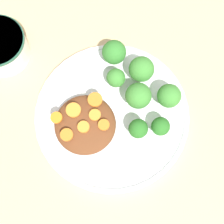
# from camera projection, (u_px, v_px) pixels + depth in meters

# --- Properties ---
(ground_plane) EXTENTS (4.00, 4.00, 0.00)m
(ground_plane) POSITION_uv_depth(u_px,v_px,m) (112.00, 116.00, 0.58)
(ground_plane) COLOR tan
(plate) EXTENTS (0.28, 0.28, 0.02)m
(plate) POSITION_uv_depth(u_px,v_px,m) (112.00, 115.00, 0.57)
(plate) COLOR white
(plate) RESTS_ON ground_plane
(dip_bowl) EXTENTS (0.10, 0.10, 0.06)m
(dip_bowl) POSITION_uv_depth(u_px,v_px,m) (0.00, 46.00, 0.58)
(dip_bowl) COLOR white
(dip_bowl) RESTS_ON ground_plane
(stew_mound) EXTENTS (0.11, 0.11, 0.03)m
(stew_mound) POSITION_uv_depth(u_px,v_px,m) (85.00, 124.00, 0.54)
(stew_mound) COLOR brown
(stew_mound) RESTS_ON plate
(broccoli_floret_0) EXTENTS (0.04, 0.04, 0.05)m
(broccoli_floret_0) POSITION_uv_depth(u_px,v_px,m) (169.00, 96.00, 0.54)
(broccoli_floret_0) COLOR #7FA85B
(broccoli_floret_0) RESTS_ON plate
(broccoli_floret_1) EXTENTS (0.05, 0.05, 0.06)m
(broccoli_floret_1) POSITION_uv_depth(u_px,v_px,m) (138.00, 96.00, 0.54)
(broccoli_floret_1) COLOR #7FA85B
(broccoli_floret_1) RESTS_ON plate
(broccoli_floret_2) EXTENTS (0.03, 0.03, 0.05)m
(broccoli_floret_2) POSITION_uv_depth(u_px,v_px,m) (138.00, 129.00, 0.53)
(broccoli_floret_2) COLOR #759E51
(broccoli_floret_2) RESTS_ON plate
(broccoli_floret_3) EXTENTS (0.05, 0.05, 0.06)m
(broccoli_floret_3) POSITION_uv_depth(u_px,v_px,m) (141.00, 70.00, 0.55)
(broccoli_floret_3) COLOR #759E51
(broccoli_floret_3) RESTS_ON plate
(broccoli_floret_4) EXTENTS (0.03, 0.03, 0.04)m
(broccoli_floret_4) POSITION_uv_depth(u_px,v_px,m) (160.00, 127.00, 0.53)
(broccoli_floret_4) COLOR #7FA85B
(broccoli_floret_4) RESTS_ON plate
(broccoli_floret_5) EXTENTS (0.03, 0.03, 0.05)m
(broccoli_floret_5) POSITION_uv_depth(u_px,v_px,m) (116.00, 78.00, 0.55)
(broccoli_floret_5) COLOR #759E51
(broccoli_floret_5) RESTS_ON plate
(broccoli_floret_6) EXTENTS (0.04, 0.04, 0.06)m
(broccoli_floret_6) POSITION_uv_depth(u_px,v_px,m) (114.00, 53.00, 0.56)
(broccoli_floret_6) COLOR #7FA85B
(broccoli_floret_6) RESTS_ON plate
(carrot_slice_0) EXTENTS (0.03, 0.03, 0.01)m
(carrot_slice_0) POSITION_uv_depth(u_px,v_px,m) (73.00, 110.00, 0.53)
(carrot_slice_0) COLOR orange
(carrot_slice_0) RESTS_ON stew_mound
(carrot_slice_1) EXTENTS (0.02, 0.02, 0.00)m
(carrot_slice_1) POSITION_uv_depth(u_px,v_px,m) (56.00, 118.00, 0.53)
(carrot_slice_1) COLOR orange
(carrot_slice_1) RESTS_ON stew_mound
(carrot_slice_2) EXTENTS (0.03, 0.03, 0.00)m
(carrot_slice_2) POSITION_uv_depth(u_px,v_px,m) (95.00, 100.00, 0.54)
(carrot_slice_2) COLOR orange
(carrot_slice_2) RESTS_ON stew_mound
(carrot_slice_3) EXTENTS (0.02, 0.02, 0.01)m
(carrot_slice_3) POSITION_uv_depth(u_px,v_px,m) (67.00, 135.00, 0.52)
(carrot_slice_3) COLOR orange
(carrot_slice_3) RESTS_ON stew_mound
(carrot_slice_4) EXTENTS (0.02, 0.02, 0.01)m
(carrot_slice_4) POSITION_uv_depth(u_px,v_px,m) (84.00, 127.00, 0.52)
(carrot_slice_4) COLOR orange
(carrot_slice_4) RESTS_ON stew_mound
(carrot_slice_5) EXTENTS (0.02, 0.02, 0.00)m
(carrot_slice_5) POSITION_uv_depth(u_px,v_px,m) (104.00, 125.00, 0.53)
(carrot_slice_5) COLOR orange
(carrot_slice_5) RESTS_ON stew_mound
(carrot_slice_6) EXTENTS (0.02, 0.02, 0.00)m
(carrot_slice_6) POSITION_uv_depth(u_px,v_px,m) (95.00, 115.00, 0.53)
(carrot_slice_6) COLOR orange
(carrot_slice_6) RESTS_ON stew_mound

